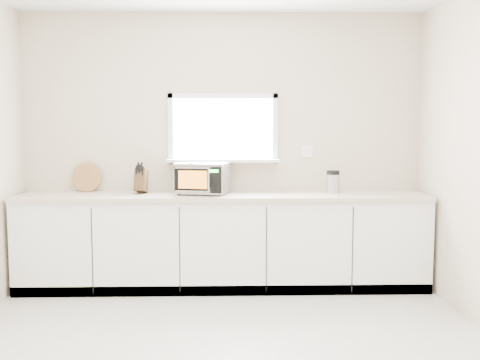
{
  "coord_description": "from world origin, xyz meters",
  "views": [
    {
      "loc": [
        0.02,
        -3.68,
        1.58
      ],
      "look_at": [
        0.16,
        1.55,
        1.07
      ],
      "focal_mm": 42.0,
      "sensor_mm": 36.0,
      "label": 1
    }
  ],
  "objects": [
    {
      "name": "coffee_grinder",
      "position": [
        1.07,
        1.74,
        1.03
      ],
      "size": [
        0.15,
        0.15,
        0.23
      ],
      "rotation": [
        0.0,
        0.0,
        0.14
      ],
      "color": "#ABADB2",
      "rests_on": "countertop"
    },
    {
      "name": "countertop",
      "position": [
        0.0,
        1.69,
        0.9
      ],
      "size": [
        3.92,
        0.64,
        0.04
      ],
      "primitive_type": "cube",
      "color": "beige",
      "rests_on": "cabinets"
    },
    {
      "name": "ground",
      "position": [
        0.0,
        0.0,
        0.0
      ],
      "size": [
        4.0,
        4.0,
        0.0
      ],
      "primitive_type": "plane",
      "color": "beige",
      "rests_on": "ground"
    },
    {
      "name": "back_wall",
      "position": [
        0.0,
        2.0,
        1.36
      ],
      "size": [
        4.0,
        0.17,
        2.7
      ],
      "color": "#BEB697",
      "rests_on": "ground"
    },
    {
      "name": "microwave",
      "position": [
        -0.2,
        1.72,
        1.08
      ],
      "size": [
        0.54,
        0.47,
        0.3
      ],
      "rotation": [
        0.0,
        0.0,
        -0.22
      ],
      "color": "black",
      "rests_on": "countertop"
    },
    {
      "name": "cabinets",
      "position": [
        0.0,
        1.7,
        0.44
      ],
      "size": [
        3.92,
        0.6,
        0.88
      ],
      "primitive_type": "cube",
      "color": "white",
      "rests_on": "ground"
    },
    {
      "name": "knife_block",
      "position": [
        -0.8,
        1.79,
        1.05
      ],
      "size": [
        0.12,
        0.22,
        0.31
      ],
      "rotation": [
        0.0,
        0.0,
        -0.1
      ],
      "color": "#4B341B",
      "rests_on": "countertop"
    },
    {
      "name": "cutting_board",
      "position": [
        -1.36,
        1.94,
        1.07
      ],
      "size": [
        0.29,
        0.07,
        0.29
      ],
      "primitive_type": "cylinder",
      "rotation": [
        1.4,
        0.0,
        0.0
      ],
      "color": "#97633A",
      "rests_on": "countertop"
    }
  ]
}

